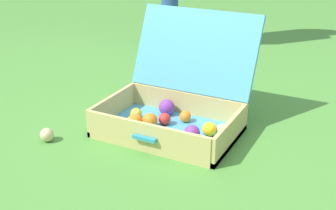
# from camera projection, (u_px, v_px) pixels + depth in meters

# --- Properties ---
(ground_plane) EXTENTS (16.00, 16.00, 0.00)m
(ground_plane) POSITION_uv_depth(u_px,v_px,m) (160.00, 131.00, 2.13)
(ground_plane) COLOR #4C8C38
(open_suitcase) EXTENTS (0.63, 0.63, 0.52)m
(open_suitcase) POSITION_uv_depth(u_px,v_px,m) (176.00, 104.00, 2.12)
(open_suitcase) COLOR #4799C6
(open_suitcase) RESTS_ON ground
(stray_ball_on_grass) EXTENTS (0.06, 0.06, 0.06)m
(stray_ball_on_grass) POSITION_uv_depth(u_px,v_px,m) (47.00, 135.00, 2.02)
(stray_ball_on_grass) COLOR #D1B784
(stray_ball_on_grass) RESTS_ON ground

